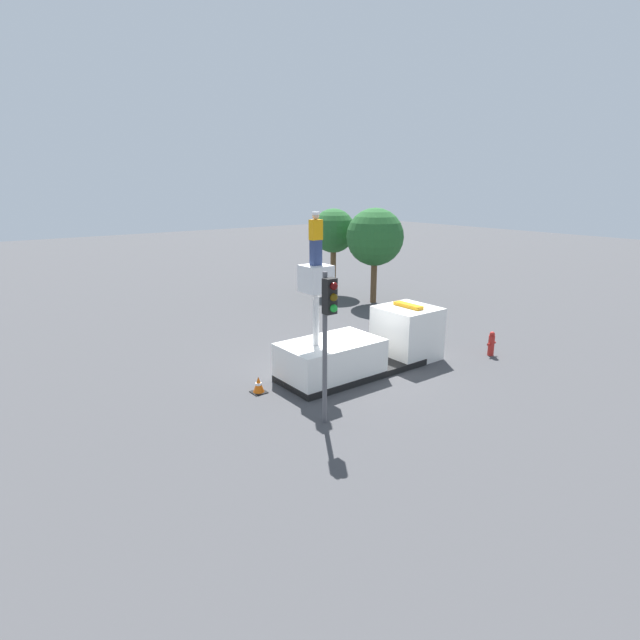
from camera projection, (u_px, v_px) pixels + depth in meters
ground_plane at (353, 373)px, 18.77m from camera, size 120.00×120.00×0.00m
bucket_truck at (365, 348)px, 18.89m from camera, size 6.83×2.24×4.24m
worker at (316, 239)px, 16.42m from camera, size 0.40×0.26×1.75m
traffic_light_pole at (328, 319)px, 13.93m from camera, size 0.34×0.57×4.54m
fire_hydrant at (491, 344)px, 20.56m from camera, size 0.49×0.25×1.03m
traffic_cone_rear at (259, 385)px, 16.92m from camera, size 0.48×0.48×0.58m
tree_left_bg at (333, 231)px, 31.54m from camera, size 2.77×2.77×5.40m
tree_right_bg at (375, 237)px, 28.99m from camera, size 3.34×3.34×5.57m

